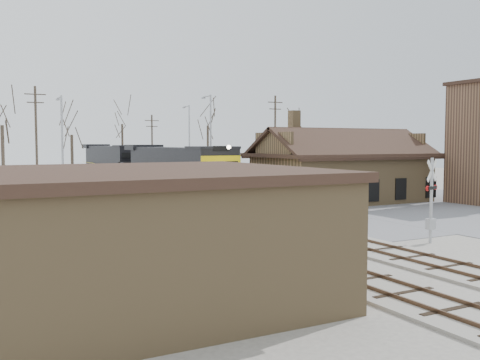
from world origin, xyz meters
The scene contains 22 objects.
ground centered at (0.00, 0.00, 0.00)m, with size 140.00×140.00×0.00m, color #A5A095.
road centered at (0.00, 0.00, 0.01)m, with size 60.00×9.00×0.03m, color slate.
parking_lot centered at (18.00, 4.00, 0.02)m, with size 22.00×26.00×0.03m, color slate.
track_main centered at (0.00, 15.00, 0.07)m, with size 3.40×90.00×0.24m.
track_siding centered at (-4.50, 15.00, 0.07)m, with size 3.40×90.00×0.24m.
depot centered at (11.99, 12.00, 2.41)m, with size 15.20×9.31×7.90m.
commercial_building centered at (-13.00, -8.00, 2.16)m, with size 12.40×10.40×4.30m.
locomotive_lead centered at (0.00, 20.39, 2.59)m, with size 3.31×22.19×4.93m.
locomotive_trailing centered at (0.00, 42.85, 2.59)m, with size 3.31×22.19×4.67m.
crossbuck_near centered at (3.75, -5.56, 2.04)m, with size 1.21×0.49×4.39m.
crossbuck_far centered at (-6.52, 4.84, 1.85)m, with size 1.12×0.29×3.92m.
streetlight_a centered at (-10.27, 19.23, 4.97)m, with size 0.25×2.04×8.87m.
streetlight_b centered at (4.07, 22.24, 5.43)m, with size 0.25×2.04×9.77m.
streetlight_c centered at (7.38, 35.63, 5.39)m, with size 0.25×2.04×9.69m.
utility_pole_a centered at (-10.74, 30.94, 5.58)m, with size 2.00×0.24×10.69m.
utility_pole_b centered at (6.29, 46.39, 4.72)m, with size 2.00×0.24×9.01m.
utility_pole_c centered at (16.18, 29.91, 5.62)m, with size 2.00×0.24×10.78m.
tree_a centered at (-13.90, 29.43, 7.90)m, with size 4.53×4.53×11.09m.
tree_b centered at (-6.60, 35.05, 7.00)m, with size 4.01×4.01×9.84m.
tree_c centered at (3.23, 50.44, 9.09)m, with size 5.21×5.21×12.76m.
tree_d centered at (11.91, 40.06, 8.66)m, with size 4.96×4.96×12.15m.
tree_e centered at (22.57, 35.84, 7.11)m, with size 4.08×4.08×9.99m.
Camera 1 is at (-17.62, -25.02, 5.15)m, focal length 40.00 mm.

